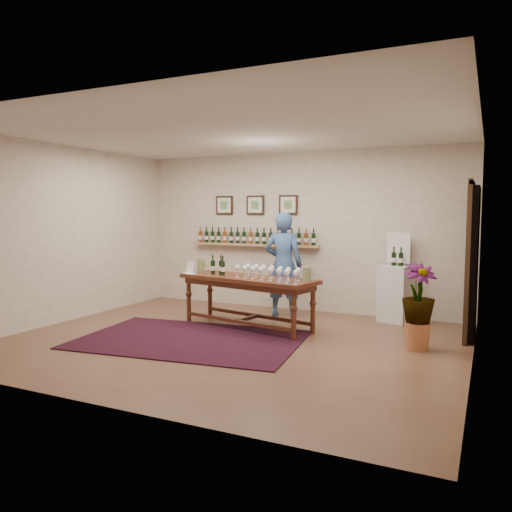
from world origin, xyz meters
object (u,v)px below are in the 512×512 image
at_px(tasting_table, 247,284).
at_px(display_pedestal, 396,294).
at_px(potted_plant, 418,307).
at_px(person, 283,265).

height_order(tasting_table, display_pedestal, display_pedestal).
distance_m(tasting_table, display_pedestal, 2.41).
height_order(display_pedestal, potted_plant, potted_plant).
distance_m(tasting_table, person, 1.03).
xyz_separation_m(tasting_table, person, (0.18, 0.99, 0.22)).
bearing_deg(tasting_table, potted_plant, 8.02).
bearing_deg(potted_plant, display_pedestal, 109.07).
xyz_separation_m(display_pedestal, person, (-1.77, -0.41, 0.42)).
height_order(display_pedestal, person, person).
bearing_deg(person, potted_plant, 146.76).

